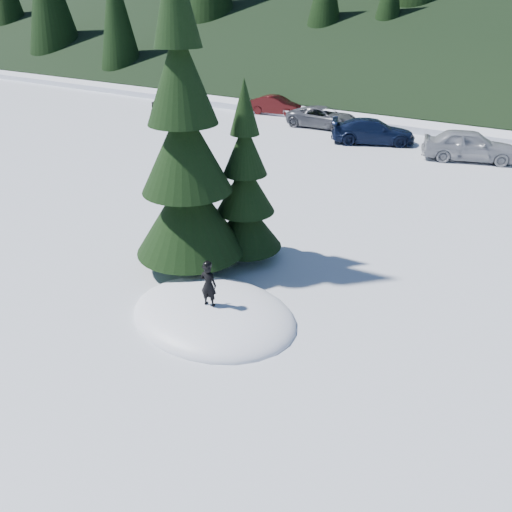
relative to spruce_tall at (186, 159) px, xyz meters
The scene contains 10 objects.
ground 4.37m from the spruce_tall, 39.29° to the right, with size 200.00×200.00×0.00m, color white.
snow_mound 4.37m from the spruce_tall, 39.29° to the right, with size 4.48×3.52×0.96m, color white.
spruce_tall is the anchor object (origin of this frame).
spruce_short 2.11m from the spruce_tall, 54.46° to the left, with size 2.20×2.20×5.37m.
child_skier 3.76m from the spruce_tall, 41.52° to the right, with size 0.42×0.27×1.14m, color black.
car_0 22.69m from the spruce_tall, 132.41° to the left, with size 1.49×3.71×1.27m, color black.
car_1 22.91m from the spruce_tall, 115.14° to the left, with size 1.33×3.82×1.26m, color #35090A.
car_2 19.71m from the spruce_tall, 105.33° to the left, with size 2.08×4.51×1.25m, color #54565D.
car_3 17.08m from the spruce_tall, 93.54° to the left, with size 1.86×4.59×1.33m, color black.
car_4 17.04m from the spruce_tall, 75.47° to the left, with size 1.81×4.49×1.53m, color #97999F.
Camera 1 is at (6.77, -8.22, 7.19)m, focal length 35.00 mm.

